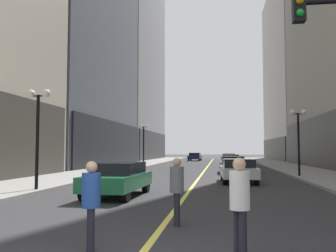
# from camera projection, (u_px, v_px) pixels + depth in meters

# --- Properties ---
(ground_plane) EXTENTS (200.00, 200.00, 0.00)m
(ground_plane) POSITION_uv_depth(u_px,v_px,m) (207.00, 167.00, 39.27)
(ground_plane) COLOR #2D2D30
(sidewalk_left) EXTENTS (4.50, 78.00, 0.15)m
(sidewalk_left) POSITION_uv_depth(u_px,v_px,m) (133.00, 165.00, 40.45)
(sidewalk_left) COLOR gray
(sidewalk_left) RESTS_ON ground
(sidewalk_right) EXTENTS (4.50, 78.00, 0.15)m
(sidewalk_right) POSITION_uv_depth(u_px,v_px,m) (286.00, 166.00, 38.10)
(sidewalk_right) COLOR gray
(sidewalk_right) RESTS_ON ground
(lane_centre_stripe) EXTENTS (0.16, 70.00, 0.01)m
(lane_centre_stripe) POSITION_uv_depth(u_px,v_px,m) (207.00, 166.00, 39.27)
(lane_centre_stripe) COLOR #E5D64C
(lane_centre_stripe) RESTS_ON ground
(building_left_far) EXTENTS (11.95, 26.00, 51.04)m
(building_left_far) POSITION_uv_depth(u_px,v_px,m) (124.00, 24.00, 67.95)
(building_left_far) COLOR gray
(building_left_far) RESTS_ON ground
(building_right_far) EXTENTS (16.03, 26.00, 30.93)m
(building_right_far) POSITION_uv_depth(u_px,v_px,m) (319.00, 71.00, 62.36)
(building_right_far) COLOR #B7AD99
(building_right_far) RESTS_ON ground
(car_green) EXTENTS (1.93, 4.31, 1.32)m
(car_green) POSITION_uv_depth(u_px,v_px,m) (118.00, 178.00, 14.27)
(car_green) COLOR #196038
(car_green) RESTS_ON ground
(car_silver) EXTENTS (1.99, 4.24, 1.32)m
(car_silver) POSITION_uv_depth(u_px,v_px,m) (238.00, 170.00, 20.07)
(car_silver) COLOR #B7B7BC
(car_silver) RESTS_ON ground
(car_grey) EXTENTS (1.94, 4.14, 1.32)m
(car_grey) POSITION_uv_depth(u_px,v_px,m) (233.00, 164.00, 28.51)
(car_grey) COLOR slate
(car_grey) RESTS_ON ground
(car_white) EXTENTS (2.08, 4.21, 1.32)m
(car_white) POSITION_uv_depth(u_px,v_px,m) (231.00, 160.00, 38.60)
(car_white) COLOR silver
(car_white) RESTS_ON ground
(car_red) EXTENTS (1.97, 4.56, 1.32)m
(car_red) POSITION_uv_depth(u_px,v_px,m) (228.00, 158.00, 48.14)
(car_red) COLOR #B21919
(car_red) RESTS_ON ground
(car_navy) EXTENTS (2.13, 4.30, 1.32)m
(car_navy) POSITION_uv_depth(u_px,v_px,m) (195.00, 156.00, 59.51)
(car_navy) COLOR #141E4C
(car_navy) RESTS_ON ground
(pedestrian_in_blue_hoodie) EXTENTS (0.43, 0.43, 1.62)m
(pedestrian_in_blue_hoodie) POSITION_uv_depth(u_px,v_px,m) (91.00, 199.00, 6.51)
(pedestrian_in_blue_hoodie) COLOR black
(pedestrian_in_blue_hoodie) RESTS_ON ground
(pedestrian_in_white_shirt) EXTENTS (0.46, 0.46, 1.69)m
(pedestrian_in_white_shirt) POSITION_uv_depth(u_px,v_px,m) (240.00, 200.00, 6.07)
(pedestrian_in_white_shirt) COLOR black
(pedestrian_in_white_shirt) RESTS_ON ground
(pedestrian_in_grey_suit) EXTENTS (0.40, 0.40, 1.63)m
(pedestrian_in_grey_suit) POSITION_uv_depth(u_px,v_px,m) (177.00, 186.00, 8.76)
(pedestrian_in_grey_suit) COLOR black
(pedestrian_in_grey_suit) RESTS_ON ground
(street_lamp_left_near) EXTENTS (1.06, 0.36, 4.43)m
(street_lamp_left_near) POSITION_uv_depth(u_px,v_px,m) (38.00, 116.00, 15.60)
(street_lamp_left_near) COLOR black
(street_lamp_left_near) RESTS_ON ground
(street_lamp_left_far) EXTENTS (1.06, 0.36, 4.43)m
(street_lamp_left_far) POSITION_uv_depth(u_px,v_px,m) (144.00, 136.00, 37.20)
(street_lamp_left_far) COLOR black
(street_lamp_left_far) RESTS_ON ground
(street_lamp_right_mid) EXTENTS (1.06, 0.36, 4.43)m
(street_lamp_right_mid) POSITION_uv_depth(u_px,v_px,m) (298.00, 128.00, 23.41)
(street_lamp_right_mid) COLOR black
(street_lamp_right_mid) RESTS_ON ground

